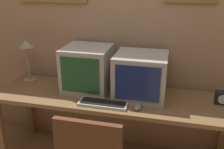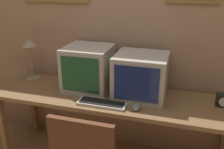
{
  "view_description": "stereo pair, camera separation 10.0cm",
  "coord_description": "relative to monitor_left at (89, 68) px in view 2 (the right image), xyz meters",
  "views": [
    {
      "loc": [
        0.48,
        -1.08,
        1.72
      ],
      "look_at": [
        0.0,
        0.89,
        0.93
      ],
      "focal_mm": 40.0,
      "sensor_mm": 36.0,
      "label": 1
    },
    {
      "loc": [
        0.58,
        -1.06,
        1.72
      ],
      "look_at": [
        0.0,
        0.89,
        0.93
      ],
      "focal_mm": 40.0,
      "sensor_mm": 36.0,
      "label": 2
    }
  ],
  "objects": [
    {
      "name": "wall_back",
      "position": [
        0.25,
        0.26,
        0.38
      ],
      "size": [
        8.0,
        0.08,
        2.6
      ],
      "color": "tan",
      "rests_on": "ground_plane"
    },
    {
      "name": "desk",
      "position": [
        0.26,
        -0.09,
        -0.28
      ],
      "size": [
        2.17,
        0.61,
        0.72
      ],
      "color": "olive",
      "rests_on": "ground_plane"
    },
    {
      "name": "monitor_left",
      "position": [
        0.0,
        0.0,
        0.0
      ],
      "size": [
        0.42,
        0.41,
        0.41
      ],
      "color": "#B7B2A8",
      "rests_on": "desk"
    },
    {
      "name": "monitor_right",
      "position": [
        0.5,
        -0.03,
        -0.01
      ],
      "size": [
        0.45,
        0.42,
        0.39
      ],
      "color": "#B7B2A8",
      "rests_on": "desk"
    },
    {
      "name": "keyboard_main",
      "position": [
        0.22,
        -0.28,
        -0.19
      ],
      "size": [
        0.41,
        0.14,
        0.03
      ],
      "color": "beige",
      "rests_on": "desk"
    },
    {
      "name": "mouse_near_keyboard",
      "position": [
        0.52,
        -0.27,
        -0.19
      ],
      "size": [
        0.06,
        0.12,
        0.03
      ],
      "color": "gray",
      "rests_on": "desk"
    },
    {
      "name": "desk_clock",
      "position": [
        1.2,
        -0.02,
        -0.15
      ],
      "size": [
        0.12,
        0.07,
        0.11
      ],
      "color": "black",
      "rests_on": "desk"
    },
    {
      "name": "desk_lamp",
      "position": [
        -0.66,
        0.06,
        0.12
      ],
      "size": [
        0.15,
        0.15,
        0.43
      ],
      "color": "tan",
      "rests_on": "desk"
    }
  ]
}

